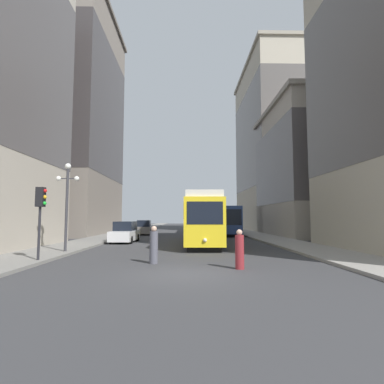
{
  "coord_description": "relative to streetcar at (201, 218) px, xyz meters",
  "views": [
    {
      "loc": [
        -0.02,
        -11.83,
        2.16
      ],
      "look_at": [
        0.38,
        8.06,
        3.83
      ],
      "focal_mm": 28.52,
      "sensor_mm": 36.0,
      "label": 1
    }
  ],
  "objects": [
    {
      "name": "ground_plane",
      "position": [
        -1.26,
        -13.48,
        -2.1
      ],
      "size": [
        200.0,
        200.0,
        0.0
      ],
      "primitive_type": "plane",
      "color": "#38383A"
    },
    {
      "name": "sidewalk_left",
      "position": [
        -9.67,
        26.52,
        -2.03
      ],
      "size": [
        3.5,
        120.0,
        0.15
      ],
      "primitive_type": "cube",
      "color": "gray",
      "rests_on": "ground"
    },
    {
      "name": "sidewalk_right",
      "position": [
        7.14,
        26.52,
        -2.03
      ],
      "size": [
        3.5,
        120.0,
        0.15
      ],
      "primitive_type": "cube",
      "color": "gray",
      "rests_on": "ground"
    },
    {
      "name": "streetcar",
      "position": [
        0.0,
        0.0,
        0.0
      ],
      "size": [
        2.87,
        13.69,
        3.89
      ],
      "rotation": [
        0.0,
        0.0,
        -0.02
      ],
      "color": "black",
      "rests_on": "ground"
    },
    {
      "name": "transit_bus",
      "position": [
        3.62,
        13.43,
        -0.15
      ],
      "size": [
        2.61,
        11.45,
        3.45
      ],
      "rotation": [
        0.0,
        0.0,
        -0.0
      ],
      "color": "black",
      "rests_on": "ground"
    },
    {
      "name": "parked_car_left_near",
      "position": [
        -6.62,
        1.75,
        -1.26
      ],
      "size": [
        2.0,
        4.81,
        1.82
      ],
      "rotation": [
        0.0,
        0.0,
        -0.03
      ],
      "color": "black",
      "rests_on": "ground"
    },
    {
      "name": "parked_car_left_mid",
      "position": [
        -6.62,
        13.92,
        -1.26
      ],
      "size": [
        2.06,
        4.87,
        1.82
      ],
      "rotation": [
        0.0,
        0.0,
        0.05
      ],
      "color": "black",
      "rests_on": "ground"
    },
    {
      "name": "pedestrian_crossing_near",
      "position": [
        -2.8,
        -10.72,
        -1.28
      ],
      "size": [
        0.39,
        0.39,
        1.76
      ],
      "rotation": [
        0.0,
        0.0,
        1.32
      ],
      "color": "#4C4C56",
      "rests_on": "ground"
    },
    {
      "name": "pedestrian_crossing_far",
      "position": [
        0.98,
        -12.35,
        -1.33
      ],
      "size": [
        0.37,
        0.37,
        1.66
      ],
      "rotation": [
        0.0,
        0.0,
        1.92
      ],
      "color": "maroon",
      "rests_on": "ground"
    },
    {
      "name": "traffic_light_near_left",
      "position": [
        -8.3,
        -10.47,
        0.72
      ],
      "size": [
        0.47,
        0.36,
        3.48
      ],
      "color": "#232328",
      "rests_on": "sidewalk_left"
    },
    {
      "name": "lamp_post_left_near",
      "position": [
        -8.52,
        -6.69,
        1.56
      ],
      "size": [
        1.41,
        0.36,
        5.33
      ],
      "color": "#333338",
      "rests_on": "sidewalk_left"
    },
    {
      "name": "building_left_corner",
      "position": [
        -19.27,
        14.7,
        13.35
      ],
      "size": [
        16.3,
        17.56,
        29.96
      ],
      "color": "slate",
      "rests_on": "ground"
    },
    {
      "name": "building_right_corner",
      "position": [
        15.86,
        10.55,
        5.84
      ],
      "size": [
        14.53,
        15.69,
        15.5
      ],
      "color": "#A89E8E",
      "rests_on": "ground"
    },
    {
      "name": "building_right_midblock",
      "position": [
        16.06,
        24.9,
        12.24
      ],
      "size": [
        14.93,
        21.27,
        27.82
      ],
      "color": "#B2A893",
      "rests_on": "ground"
    }
  ]
}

